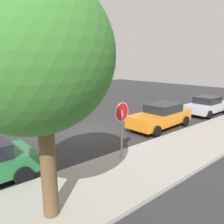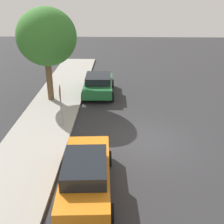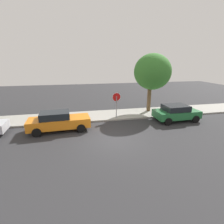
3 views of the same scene
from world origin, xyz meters
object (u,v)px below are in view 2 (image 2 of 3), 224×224
street_tree_near_corner (47,37)px  stop_sign (60,99)px  parked_car_green (98,84)px  parked_car_orange (86,174)px

street_tree_near_corner → stop_sign: bearing=-160.4°
stop_sign → parked_car_green: stop_sign is taller
parked_car_green → street_tree_near_corner: 4.64m
stop_sign → street_tree_near_corner: 4.87m
stop_sign → street_tree_near_corner: bearing=19.6°
stop_sign → parked_car_orange: (-4.98, -1.83, -0.91)m
stop_sign → street_tree_near_corner: street_tree_near_corner is taller
parked_car_green → street_tree_near_corner: bearing=110.7°
stop_sign → parked_car_orange: 5.38m
street_tree_near_corner → parked_car_green: bearing=-69.3°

